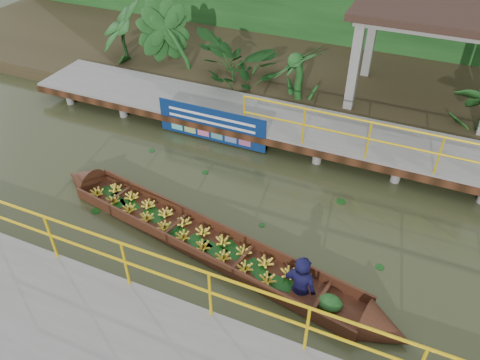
% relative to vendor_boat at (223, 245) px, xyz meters
% --- Properties ---
extents(ground, '(80.00, 80.00, 0.00)m').
position_rel_vendor_boat_xyz_m(ground, '(-0.15, 1.22, -0.27)').
color(ground, '#2B3219').
rests_on(ground, ground).
extents(land_strip, '(30.00, 8.00, 0.45)m').
position_rel_vendor_boat_xyz_m(land_strip, '(-0.15, 8.72, -0.04)').
color(land_strip, '#342C1A').
rests_on(land_strip, ground).
extents(far_dock, '(16.00, 2.06, 1.66)m').
position_rel_vendor_boat_xyz_m(far_dock, '(-0.13, 4.65, 0.21)').
color(far_dock, gray).
rests_on(far_dock, ground).
extents(pavilion, '(4.40, 3.00, 3.00)m').
position_rel_vendor_boat_xyz_m(pavilion, '(2.85, 7.52, 2.55)').
color(pavilion, gray).
rests_on(pavilion, ground).
extents(foliage_backdrop, '(30.00, 0.80, 4.00)m').
position_rel_vendor_boat_xyz_m(foliage_backdrop, '(-0.15, 11.22, 1.73)').
color(foliage_backdrop, '#143F15').
rests_on(foliage_backdrop, ground).
extents(vendor_boat, '(8.60, 2.36, 2.11)m').
position_rel_vendor_boat_xyz_m(vendor_boat, '(0.00, 0.00, 0.00)').
color(vendor_boat, '#331B0E').
rests_on(vendor_boat, ground).
extents(blue_banner, '(3.16, 0.04, 0.99)m').
position_rel_vendor_boat_xyz_m(blue_banner, '(-2.08, 3.70, 0.29)').
color(blue_banner, navy).
rests_on(blue_banner, ground).
extents(tropical_plants, '(14.51, 1.51, 1.89)m').
position_rel_vendor_boat_xyz_m(tropical_plants, '(-0.73, 6.52, 1.13)').
color(tropical_plants, '#143F15').
rests_on(tropical_plants, ground).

